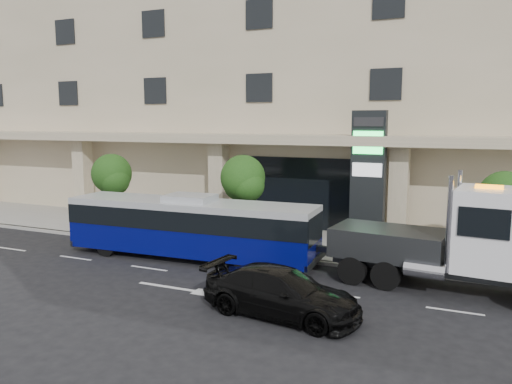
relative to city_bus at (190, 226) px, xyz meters
The scene contains 11 objects.
ground 3.54m from the city_bus, ahead, with size 120.00×120.00×0.00m, color black.
sidewalk 5.66m from the city_bus, 54.75° to the left, with size 120.00×6.00×0.15m, color gray.
curb 3.77m from the city_bus, 25.06° to the left, with size 120.00×0.30×0.15m, color gray.
convention_center 17.44m from the city_bus, 78.00° to the left, with size 60.00×17.60×20.00m.
tree_left 7.64m from the city_bus, 155.72° to the left, with size 2.27×2.20×4.22m.
tree_mid 3.74m from the city_bus, 68.79° to the left, with size 2.28×2.20×4.38m.
tree_right 13.15m from the city_bus, 13.60° to the left, with size 2.10×2.00×4.04m.
city_bus is the anchor object (origin of this frame).
tow_truck 11.16m from the city_bus, ahead, with size 9.60×3.18×4.35m.
black_sedan 7.63m from the city_bus, 36.97° to the right, with size 2.12×5.21×1.51m, color black.
signage_pylon 8.87m from the city_bus, 37.96° to the left, with size 1.64×0.65×6.51m.
Camera 1 is at (8.23, -18.35, 6.15)m, focal length 35.00 mm.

